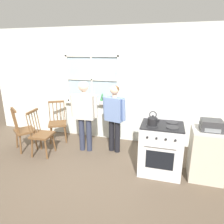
{
  "coord_description": "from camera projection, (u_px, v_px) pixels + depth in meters",
  "views": [
    {
      "loc": [
        1.38,
        -3.18,
        2.14
      ],
      "look_at": [
        0.36,
        0.43,
        1.0
      ],
      "focal_mm": 32.0,
      "sensor_mm": 36.0,
      "label": 1
    }
  ],
  "objects": [
    {
      "name": "ground_plane",
      "position": [
        88.0,
        165.0,
        3.91
      ],
      "size": [
        16.0,
        16.0,
        0.0
      ],
      "primitive_type": "plane",
      "color": "brown"
    },
    {
      "name": "wall_back",
      "position": [
        110.0,
        86.0,
        4.8
      ],
      "size": [
        6.4,
        0.16,
        2.7
      ],
      "color": "silver",
      "rests_on": "ground_plane"
    },
    {
      "name": "chair_by_window",
      "position": [
        58.0,
        123.0,
        4.91
      ],
      "size": [
        0.56,
        0.55,
        0.98
      ],
      "rotation": [
        0.0,
        0.0,
        0.49
      ],
      "color": "brown",
      "rests_on": "ground_plane"
    },
    {
      "name": "chair_near_wall",
      "position": [
        24.0,
        131.0,
        4.45
      ],
      "size": [
        0.58,
        0.57,
        0.98
      ],
      "rotation": [
        0.0,
        0.0,
        2.48
      ],
      "color": "brown",
      "rests_on": "ground_plane"
    },
    {
      "name": "chair_center_cluster",
      "position": [
        41.0,
        135.0,
        4.23
      ],
      "size": [
        0.43,
        0.45,
        0.98
      ],
      "rotation": [
        0.0,
        0.0,
        1.64
      ],
      "color": "brown",
      "rests_on": "ground_plane"
    },
    {
      "name": "person_elderly_left",
      "position": [
        84.0,
        110.0,
        4.25
      ],
      "size": [
        0.59,
        0.24,
        1.55
      ],
      "rotation": [
        0.0,
        0.0,
        0.07
      ],
      "color": "#2D3347",
      "rests_on": "ground_plane"
    },
    {
      "name": "person_teen_center",
      "position": [
        114.0,
        114.0,
        4.23
      ],
      "size": [
        0.54,
        0.3,
        1.47
      ],
      "rotation": [
        0.0,
        0.0,
        -0.25
      ],
      "color": "black",
      "rests_on": "ground_plane"
    },
    {
      "name": "stove",
      "position": [
        161.0,
        148.0,
        3.61
      ],
      "size": [
        0.74,
        0.68,
        1.08
      ],
      "color": "silver",
      "rests_on": "ground_plane"
    },
    {
      "name": "kettle",
      "position": [
        153.0,
        120.0,
        3.37
      ],
      "size": [
        0.21,
        0.17,
        0.25
      ],
      "color": "black",
      "rests_on": "stove"
    },
    {
      "name": "potted_plant",
      "position": [
        102.0,
        100.0,
        4.86
      ],
      "size": [
        0.16,
        0.16,
        0.3
      ],
      "color": "beige",
      "rests_on": "wall_back"
    },
    {
      "name": "side_counter",
      "position": [
        207.0,
        154.0,
        3.42
      ],
      "size": [
        0.55,
        0.5,
        0.9
      ],
      "color": "beige",
      "rests_on": "ground_plane"
    },
    {
      "name": "stereo",
      "position": [
        211.0,
        125.0,
        3.24
      ],
      "size": [
        0.34,
        0.29,
        0.18
      ],
      "color": "#38383A",
      "rests_on": "side_counter"
    }
  ]
}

